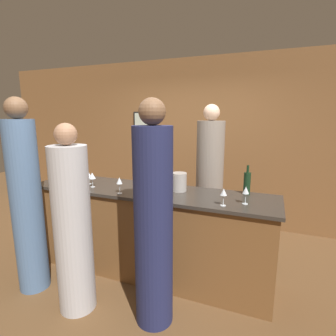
{
  "coord_description": "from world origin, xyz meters",
  "views": [
    {
      "loc": [
        1.28,
        -2.58,
        1.85
      ],
      "look_at": [
        0.21,
        0.1,
        1.27
      ],
      "focal_mm": 28.0,
      "sensor_mm": 36.0,
      "label": 1
    }
  ],
  "objects": [
    {
      "name": "guest_1",
      "position": [
        -1.04,
        -0.72,
        0.96
      ],
      "size": [
        0.31,
        0.31,
        2.03
      ],
      "color": "#4C6B93",
      "rests_on": "ground_plane"
    },
    {
      "name": "bartender",
      "position": [
        0.53,
        0.81,
        0.93
      ],
      "size": [
        0.36,
        0.36,
        1.99
      ],
      "rotation": [
        0.0,
        0.0,
        3.14
      ],
      "color": "gray",
      "rests_on": "ground_plane"
    },
    {
      "name": "bar_counter",
      "position": [
        0.0,
        0.0,
        0.51
      ],
      "size": [
        2.86,
        0.68,
        1.02
      ],
      "color": "brown",
      "rests_on": "ground_plane"
    },
    {
      "name": "ice_bucket",
      "position": [
        0.34,
        0.1,
        1.12
      ],
      "size": [
        0.17,
        0.17,
        0.2
      ],
      "color": "#9E9993",
      "rests_on": "bar_counter"
    },
    {
      "name": "guest_0",
      "position": [
        0.38,
        -0.66,
        0.94
      ],
      "size": [
        0.34,
        0.34,
        1.99
      ],
      "color": "#1E234C",
      "rests_on": "ground_plane"
    },
    {
      "name": "wine_glass_7",
      "position": [
        -0.65,
        -0.13,
        1.15
      ],
      "size": [
        0.08,
        0.08,
        0.17
      ],
      "color": "silver",
      "rests_on": "bar_counter"
    },
    {
      "name": "wine_glass_5",
      "position": [
        0.89,
        -0.22,
        1.15
      ],
      "size": [
        0.06,
        0.06,
        0.17
      ],
      "color": "silver",
      "rests_on": "bar_counter"
    },
    {
      "name": "wine_glass_1",
      "position": [
        1.08,
        -0.1,
        1.15
      ],
      "size": [
        0.06,
        0.06,
        0.17
      ],
      "color": "silver",
      "rests_on": "bar_counter"
    },
    {
      "name": "wine_glass_6",
      "position": [
        -0.79,
        -0.03,
        1.13
      ],
      "size": [
        0.07,
        0.07,
        0.15
      ],
      "color": "silver",
      "rests_on": "bar_counter"
    },
    {
      "name": "wine_glass_4",
      "position": [
        -1.11,
        -0.29,
        1.15
      ],
      "size": [
        0.08,
        0.08,
        0.16
      ],
      "color": "silver",
      "rests_on": "bar_counter"
    },
    {
      "name": "back_wall",
      "position": [
        -0.0,
        1.84,
        1.4
      ],
      "size": [
        8.0,
        0.08,
        2.8
      ],
      "color": "brown",
      "rests_on": "ground_plane"
    },
    {
      "name": "guest_2",
      "position": [
        -0.38,
        -0.8,
        0.83
      ],
      "size": [
        0.34,
        0.34,
        1.79
      ],
      "color": "#B2B2B7",
      "rests_on": "ground_plane"
    },
    {
      "name": "wine_glass_0",
      "position": [
        -0.21,
        -0.24,
        1.16
      ],
      "size": [
        0.06,
        0.06,
        0.18
      ],
      "color": "silver",
      "rests_on": "bar_counter"
    },
    {
      "name": "ground_plane",
      "position": [
        0.0,
        0.0,
        0.0
      ],
      "size": [
        14.0,
        14.0,
        0.0
      ],
      "primitive_type": "plane",
      "color": "brown"
    },
    {
      "name": "wine_glass_2",
      "position": [
        -1.1,
        -0.02,
        1.14
      ],
      "size": [
        0.07,
        0.07,
        0.16
      ],
      "color": "silver",
      "rests_on": "bar_counter"
    },
    {
      "name": "wine_glass_3",
      "position": [
        0.13,
        -0.17,
        1.13
      ],
      "size": [
        0.07,
        0.07,
        0.15
      ],
      "color": "silver",
      "rests_on": "bar_counter"
    },
    {
      "name": "wine_bottle_0",
      "position": [
        1.06,
        0.25,
        1.15
      ],
      "size": [
        0.07,
        0.07,
        0.32
      ],
      "color": "black",
      "rests_on": "bar_counter"
    }
  ]
}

